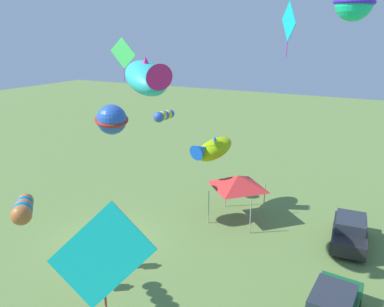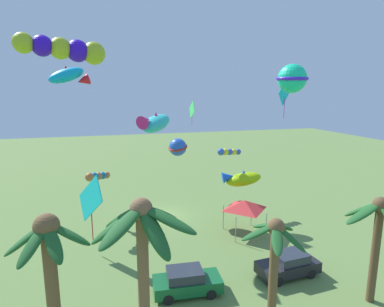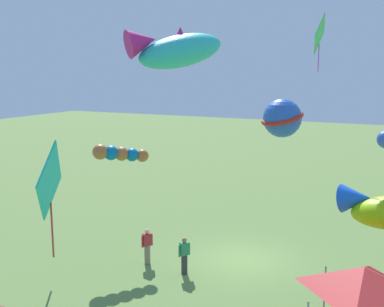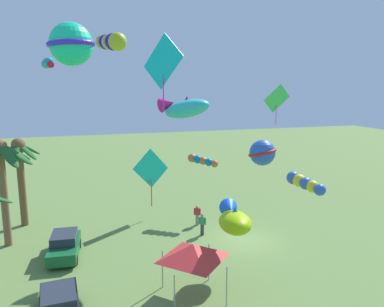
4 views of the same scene
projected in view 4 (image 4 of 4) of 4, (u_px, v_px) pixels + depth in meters
ground_plane at (244, 240)px, 25.64m from camera, size 120.00×120.00×0.00m
palm_tree_2 at (1, 164)px, 23.77m from camera, size 4.37×4.22×7.28m
palm_tree_3 at (20, 164)px, 27.51m from camera, size 3.37×3.20×6.79m
parked_car_0 at (59, 305)px, 16.75m from camera, size 4.01×1.98×1.51m
parked_car_1 at (64, 245)px, 23.00m from camera, size 4.02×2.00×1.51m
spectator_0 at (197, 215)px, 28.25m from camera, size 0.39×0.49×1.59m
spectator_1 at (202, 224)px, 26.34m from camera, size 0.40×0.47×1.59m
festival_tent at (193, 251)px, 18.31m from camera, size 2.86×2.86×2.85m
kite_fish_0 at (48, 63)px, 25.94m from camera, size 1.96×1.21×1.04m
kite_tube_1 at (111, 42)px, 27.35m from camera, size 4.76×2.01×1.53m
kite_ball_2 at (262, 153)px, 23.14m from camera, size 2.53×2.53×1.63m
kite_diamond_3 at (277, 99)px, 21.24m from camera, size 0.33×1.69×2.33m
kite_diamond_4 at (163, 63)px, 14.26m from camera, size 1.78×1.22×2.97m
kite_tube_5 at (304, 183)px, 18.53m from camera, size 2.53×0.91×0.78m
kite_diamond_6 at (151, 169)px, 29.20m from camera, size 1.69×3.14×4.84m
kite_tube_7 at (202, 160)px, 29.82m from camera, size 1.99×2.13×0.97m
kite_fish_8 at (234, 220)px, 18.05m from camera, size 3.69×2.15×1.61m
kite_fish_9 at (184, 108)px, 24.05m from camera, size 3.40×3.64×1.77m
kite_ball_10 at (71, 44)px, 14.73m from camera, size 2.30×2.30×1.73m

